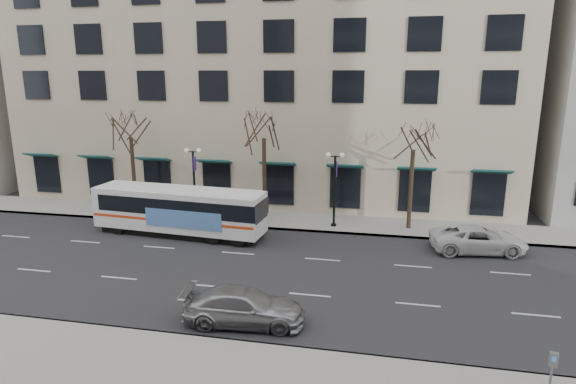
% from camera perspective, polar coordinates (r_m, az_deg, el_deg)
% --- Properties ---
extents(ground, '(160.00, 160.00, 0.00)m').
position_cam_1_polar(ground, '(26.62, -7.44, -8.96)').
color(ground, black).
rests_on(ground, ground).
extents(sidewalk_far, '(80.00, 4.00, 0.15)m').
position_cam_1_polar(sidewalk_far, '(33.89, 5.57, -3.73)').
color(sidewalk_far, gray).
rests_on(sidewalk_far, ground).
extents(building_hotel, '(40.00, 20.00, 24.00)m').
position_cam_1_polar(building_hotel, '(45.36, -1.58, 16.02)').
color(building_hotel, '#BBAC8F').
rests_on(building_hotel, ground).
extents(tree_far_left, '(3.60, 3.60, 8.34)m').
position_cam_1_polar(tree_far_left, '(36.94, -18.24, 7.61)').
color(tree_far_left, black).
rests_on(tree_far_left, ground).
extents(tree_far_mid, '(3.60, 3.60, 8.55)m').
position_cam_1_polar(tree_far_mid, '(33.17, -2.90, 8.01)').
color(tree_far_mid, black).
rests_on(tree_far_mid, ground).
extents(tree_far_right, '(3.60, 3.60, 8.06)m').
position_cam_1_polar(tree_far_right, '(32.26, 14.72, 6.55)').
color(tree_far_right, black).
rests_on(tree_far_right, ground).
extents(lamp_post_left, '(1.22, 0.45, 5.21)m').
position_cam_1_polar(lamp_post_left, '(34.80, -11.06, 1.43)').
color(lamp_post_left, black).
rests_on(lamp_post_left, ground).
extents(lamp_post_right, '(1.22, 0.45, 5.21)m').
position_cam_1_polar(lamp_post_right, '(32.37, 5.55, 0.70)').
color(lamp_post_right, black).
rests_on(lamp_post_right, ground).
extents(city_bus, '(11.58, 3.47, 3.09)m').
position_cam_1_polar(city_bus, '(31.97, -12.68, -2.06)').
color(city_bus, white).
rests_on(city_bus, ground).
extents(silver_car, '(5.32, 2.56, 1.49)m').
position_cam_1_polar(silver_car, '(20.84, -5.24, -13.38)').
color(silver_car, '#A0A2A8').
rests_on(silver_car, ground).
extents(white_pickup, '(5.80, 3.28, 1.53)m').
position_cam_1_polar(white_pickup, '(30.64, 21.61, -5.23)').
color(white_pickup, silver).
rests_on(white_pickup, ground).
extents(pay_station, '(0.30, 0.22, 1.28)m').
position_cam_1_polar(pay_station, '(18.80, 28.90, -17.28)').
color(pay_station, slate).
rests_on(pay_station, sidewalk_near).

